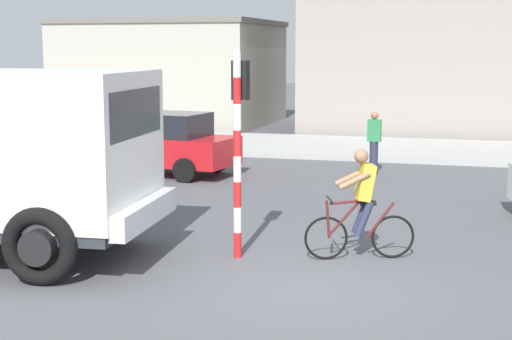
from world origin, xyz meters
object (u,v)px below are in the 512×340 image
traffic_light_pole (239,125)px  pedestrian_near_kerb (374,141)px  cyclist (361,204)px  car_red_near (160,143)px

traffic_light_pole → pedestrian_near_kerb: traffic_light_pole is taller
cyclist → car_red_near: 9.13m
cyclist → pedestrian_near_kerb: (-0.88, 8.28, -0.02)m
traffic_light_pole → pedestrian_near_kerb: size_ratio=1.98×
pedestrian_near_kerb → traffic_light_pole: bearing=-96.4°
traffic_light_pole → car_red_near: traffic_light_pole is taller
traffic_light_pole → pedestrian_near_kerb: 8.79m
cyclist → car_red_near: (-6.18, 6.72, -0.05)m
pedestrian_near_kerb → car_red_near: bearing=-163.6°
cyclist → pedestrian_near_kerb: size_ratio=1.06×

